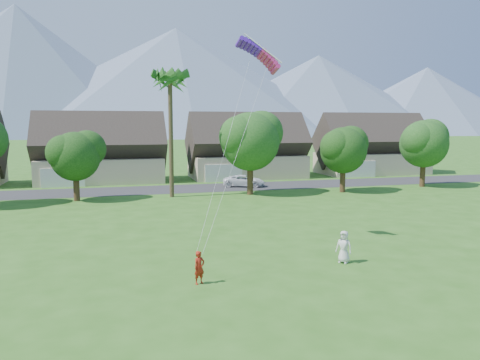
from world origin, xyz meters
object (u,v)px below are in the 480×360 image
object	(u,v)px
watcher	(344,247)
parafoil_kite	(260,53)
kite_flyer	(199,268)
parked_car	(244,181)

from	to	relation	value
watcher	parafoil_kite	distance (m)	12.11
kite_flyer	parked_car	xyz separation A→B (m)	(11.01, 31.39, -0.09)
kite_flyer	parked_car	world-z (taller)	kite_flyer
watcher	parked_car	xyz separation A→B (m)	(3.09, 30.17, -0.18)
parked_car	parafoil_kite	bearing A→B (deg)	-172.34
parafoil_kite	parked_car	bearing A→B (deg)	87.61
kite_flyer	parked_car	distance (m)	33.27
kite_flyer	parked_car	size ratio (longest dim) A/B	0.32
kite_flyer	watcher	distance (m)	8.01
kite_flyer	watcher	world-z (taller)	watcher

